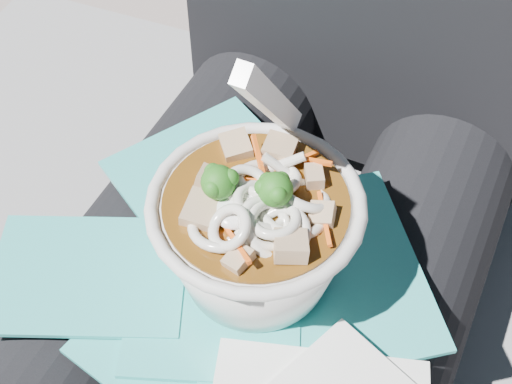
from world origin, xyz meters
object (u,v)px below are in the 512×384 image
at_px(lap, 243,323).
at_px(person_body, 290,218).
at_px(plastic_bag, 237,288).
at_px(stone_ledge, 299,338).
at_px(udon_bowl, 256,228).

bearing_deg(lap, person_body, 90.00).
bearing_deg(plastic_bag, lap, 99.29).
height_order(stone_ledge, udon_bowl, udon_bowl).
bearing_deg(udon_bowl, person_body, 96.37).
xyz_separation_m(plastic_bag, udon_bowl, (0.01, 0.02, 0.06)).
xyz_separation_m(lap, udon_bowl, (0.01, 0.00, 0.13)).
xyz_separation_m(person_body, udon_bowl, (0.01, -0.09, 0.10)).
bearing_deg(lap, udon_bowl, 19.64).
height_order(stone_ledge, person_body, person_body).
distance_m(lap, plastic_bag, 0.08).
distance_m(person_body, udon_bowl, 0.13).
height_order(person_body, udon_bowl, person_body).
bearing_deg(stone_ledge, person_body, -90.00).
xyz_separation_m(stone_ledge, plastic_bag, (0.00, -0.16, 0.36)).
xyz_separation_m(lap, plastic_bag, (0.00, -0.01, 0.07)).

